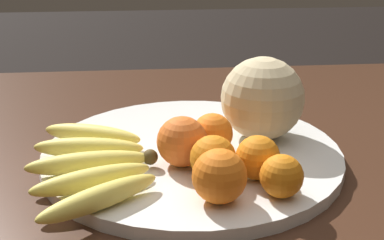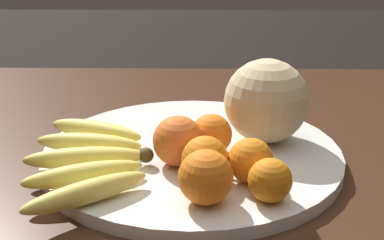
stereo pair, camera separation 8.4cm
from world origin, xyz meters
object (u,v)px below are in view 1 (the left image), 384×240
orange_front_right (219,176)px  orange_back_right (212,134)px  fruit_bowl (192,154)px  melon (262,98)px  orange_front_left (258,158)px  produce_tag (232,172)px  banana_bunch (92,162)px  orange_top_small (282,176)px  orange_back_left (213,158)px  orange_mid_center (182,141)px  kitchen_table (158,209)px

orange_front_right → orange_back_right: 0.15m
fruit_bowl → melon: bearing=-162.1°
orange_front_left → produce_tag: 0.05m
banana_bunch → orange_top_small: 0.27m
melon → orange_front_right: bearing=64.2°
orange_back_right → orange_top_small: bearing=116.6°
fruit_bowl → orange_front_left: (-0.08, 0.11, 0.04)m
melon → orange_back_left: 0.18m
orange_mid_center → orange_top_small: size_ratio=1.29×
orange_front_left → orange_top_small: 0.06m
orange_front_right → orange_mid_center: size_ratio=0.96×
melon → produce_tag: melon is taller
kitchen_table → orange_top_small: bearing=133.8°
orange_top_small → orange_mid_center: bearing=-40.8°
orange_front_right → orange_back_right: orange_front_right is taller
kitchen_table → orange_mid_center: 0.16m
orange_front_left → orange_mid_center: 0.12m
banana_bunch → melon: bearing=-165.8°
orange_front_left → orange_back_right: (0.05, -0.09, 0.00)m
orange_mid_center → orange_front_right: bearing=109.5°
produce_tag → banana_bunch: bearing=22.1°
produce_tag → orange_top_small: bearing=154.1°
fruit_bowl → produce_tag: (-0.05, 0.09, 0.01)m
orange_back_right → produce_tag: (-0.02, 0.07, -0.03)m
banana_bunch → orange_mid_center: size_ratio=4.21×
orange_mid_center → orange_top_small: (-0.12, 0.11, -0.01)m
orange_front_right → orange_back_right: bearing=-93.9°
orange_front_right → orange_back_left: size_ratio=1.10×
kitchen_table → melon: (-0.18, -0.03, 0.18)m
melon → produce_tag: bearing=61.1°
banana_bunch → orange_front_right: bearing=142.5°
orange_mid_center → orange_back_right: orange_mid_center is taller
melon → orange_mid_center: (0.14, 0.09, -0.03)m
fruit_bowl → banana_bunch: (0.15, 0.07, 0.02)m
orange_back_left → orange_back_right: (-0.01, -0.09, -0.00)m
melon → orange_back_left: bearing=55.5°
orange_back_left → orange_top_small: 0.10m
orange_back_right → orange_top_small: orange_back_right is taller
banana_bunch → orange_front_left: orange_front_left is taller
banana_bunch → produce_tag: banana_bunch is taller
orange_mid_center → fruit_bowl: bearing=-109.8°
melon → banana_bunch: (0.27, 0.11, -0.05)m
orange_top_small → orange_back_right: bearing=-63.4°
orange_back_left → produce_tag: size_ratio=0.82×
orange_front_right → orange_mid_center: 0.12m
kitchen_table → fruit_bowl: bearing=173.5°
orange_top_small → orange_front_left: bearing=-69.1°
melon → orange_mid_center: 0.17m
banana_bunch → orange_front_left: bearing=163.1°
fruit_bowl → orange_mid_center: size_ratio=6.29×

